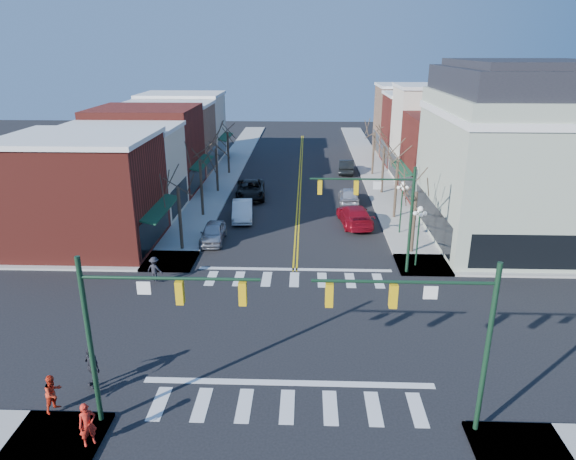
# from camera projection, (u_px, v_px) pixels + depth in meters

# --- Properties ---
(ground) EXTENTS (160.00, 160.00, 0.00)m
(ground) POSITION_uv_depth(u_px,v_px,m) (292.00, 329.00, 27.27)
(ground) COLOR black
(ground) RESTS_ON ground
(sidewalk_left) EXTENTS (3.50, 70.00, 0.15)m
(sidewalk_left) POSITION_uv_depth(u_px,v_px,m) (201.00, 212.00, 46.35)
(sidewalk_left) COLOR #9E9B93
(sidewalk_left) RESTS_ON ground
(sidewalk_right) EXTENTS (3.50, 70.00, 0.15)m
(sidewalk_right) POSITION_uv_depth(u_px,v_px,m) (396.00, 214.00, 45.76)
(sidewalk_right) COLOR #9E9B93
(sidewalk_right) RESTS_ON ground
(bldg_left_brick_a) EXTENTS (10.00, 8.50, 8.00)m
(bldg_left_brick_a) POSITION_uv_depth(u_px,v_px,m) (85.00, 194.00, 37.49)
(bldg_left_brick_a) COLOR maroon
(bldg_left_brick_a) RESTS_ON ground
(bldg_left_stucco_a) EXTENTS (10.00, 7.00, 7.50)m
(bldg_left_stucco_a) POSITION_uv_depth(u_px,v_px,m) (121.00, 173.00, 44.87)
(bldg_left_stucco_a) COLOR beige
(bldg_left_stucco_a) RESTS_ON ground
(bldg_left_brick_b) EXTENTS (10.00, 9.00, 8.50)m
(bldg_left_brick_b) POSITION_uv_depth(u_px,v_px,m) (148.00, 150.00, 52.22)
(bldg_left_brick_b) COLOR maroon
(bldg_left_brick_b) RESTS_ON ground
(bldg_left_tan) EXTENTS (10.00, 7.50, 7.80)m
(bldg_left_tan) POSITION_uv_depth(u_px,v_px,m) (169.00, 139.00, 60.10)
(bldg_left_tan) COLOR #A17458
(bldg_left_tan) RESTS_ON ground
(bldg_left_stucco_b) EXTENTS (10.00, 8.00, 8.20)m
(bldg_left_stucco_b) POSITION_uv_depth(u_px,v_px,m) (183.00, 128.00, 67.32)
(bldg_left_stucco_b) COLOR beige
(bldg_left_stucco_b) RESTS_ON ground
(bldg_right_brick_a) EXTENTS (10.00, 8.50, 8.00)m
(bldg_right_brick_a) POSITION_uv_depth(u_px,v_px,m) (459.00, 158.00, 49.61)
(bldg_right_brick_a) COLOR maroon
(bldg_right_brick_a) RESTS_ON ground
(bldg_right_stucco) EXTENTS (10.00, 7.00, 10.00)m
(bldg_right_stucco) POSITION_uv_depth(u_px,v_px,m) (441.00, 135.00, 56.57)
(bldg_right_stucco) COLOR beige
(bldg_right_stucco) RESTS_ON ground
(bldg_right_brick_b) EXTENTS (10.00, 8.00, 8.50)m
(bldg_right_brick_b) POSITION_uv_depth(u_px,v_px,m) (425.00, 131.00, 63.87)
(bldg_right_brick_b) COLOR maroon
(bldg_right_brick_b) RESTS_ON ground
(bldg_right_tan) EXTENTS (10.00, 8.00, 9.00)m
(bldg_right_tan) POSITION_uv_depth(u_px,v_px,m) (413.00, 120.00, 71.31)
(bldg_right_tan) COLOR #A17458
(bldg_right_tan) RESTS_ON ground
(victorian_corner) EXTENTS (12.25, 14.25, 13.30)m
(victorian_corner) POSITION_uv_depth(u_px,v_px,m) (519.00, 154.00, 38.10)
(victorian_corner) COLOR #A0AB94
(victorian_corner) RESTS_ON ground
(traffic_mast_near_left) EXTENTS (6.60, 0.28, 7.20)m
(traffic_mast_near_left) POSITION_uv_depth(u_px,v_px,m) (136.00, 319.00, 18.91)
(traffic_mast_near_left) COLOR #14331E
(traffic_mast_near_left) RESTS_ON ground
(traffic_mast_near_right) EXTENTS (6.60, 0.28, 7.20)m
(traffic_mast_near_right) POSITION_uv_depth(u_px,v_px,m) (439.00, 325.00, 18.53)
(traffic_mast_near_right) COLOR #14331E
(traffic_mast_near_right) RESTS_ON ground
(traffic_mast_far_right) EXTENTS (6.60, 0.28, 7.20)m
(traffic_mast_far_right) POSITION_uv_depth(u_px,v_px,m) (383.00, 205.00, 32.45)
(traffic_mast_far_right) COLOR #14331E
(traffic_mast_far_right) RESTS_ON ground
(lamppost_corner) EXTENTS (0.36, 0.36, 4.33)m
(lamppost_corner) POSITION_uv_depth(u_px,v_px,m) (419.00, 226.00, 33.99)
(lamppost_corner) COLOR #14331E
(lamppost_corner) RESTS_ON ground
(lamppost_midblock) EXTENTS (0.36, 0.36, 4.33)m
(lamppost_midblock) POSITION_uv_depth(u_px,v_px,m) (402.00, 199.00, 40.10)
(lamppost_midblock) COLOR #14331E
(lamppost_midblock) RESTS_ON ground
(tree_left_a) EXTENTS (0.24, 0.24, 4.76)m
(tree_left_a) POSITION_uv_depth(u_px,v_px,m) (180.00, 220.00, 37.10)
(tree_left_a) COLOR #382B21
(tree_left_a) RESTS_ON ground
(tree_left_b) EXTENTS (0.24, 0.24, 5.04)m
(tree_left_b) POSITION_uv_depth(u_px,v_px,m) (202.00, 189.00, 44.57)
(tree_left_b) COLOR #382B21
(tree_left_b) RESTS_ON ground
(tree_left_c) EXTENTS (0.24, 0.24, 4.55)m
(tree_left_c) POSITION_uv_depth(u_px,v_px,m) (217.00, 170.00, 52.18)
(tree_left_c) COLOR #382B21
(tree_left_c) RESTS_ON ground
(tree_left_d) EXTENTS (0.24, 0.24, 4.90)m
(tree_left_d) POSITION_uv_depth(u_px,v_px,m) (228.00, 153.00, 59.64)
(tree_left_d) COLOR #382B21
(tree_left_d) RESTS_ON ground
(tree_right_a) EXTENTS (0.24, 0.24, 4.62)m
(tree_right_a) POSITION_uv_depth(u_px,v_px,m) (414.00, 223.00, 36.55)
(tree_right_a) COLOR #382B21
(tree_right_a) RESTS_ON ground
(tree_right_b) EXTENTS (0.24, 0.24, 5.18)m
(tree_right_b) POSITION_uv_depth(u_px,v_px,m) (396.00, 190.00, 43.98)
(tree_right_b) COLOR #382B21
(tree_right_b) RESTS_ON ground
(tree_right_c) EXTENTS (0.24, 0.24, 4.83)m
(tree_right_c) POSITION_uv_depth(u_px,v_px,m) (383.00, 170.00, 51.57)
(tree_right_c) COLOR #382B21
(tree_right_c) RESTS_ON ground
(tree_right_d) EXTENTS (0.24, 0.24, 4.97)m
(tree_right_d) POSITION_uv_depth(u_px,v_px,m) (373.00, 154.00, 59.07)
(tree_right_d) COLOR #382B21
(tree_right_d) RESTS_ON ground
(car_left_near) EXTENTS (1.83, 4.33, 1.46)m
(car_left_near) POSITION_uv_depth(u_px,v_px,m) (213.00, 233.00, 39.27)
(car_left_near) COLOR #ACABB0
(car_left_near) RESTS_ON ground
(car_left_mid) EXTENTS (2.18, 5.01, 1.60)m
(car_left_mid) POSITION_uv_depth(u_px,v_px,m) (242.00, 210.00, 44.38)
(car_left_mid) COLOR white
(car_left_mid) RESTS_ON ground
(car_left_far) EXTENTS (3.27, 6.22, 1.67)m
(car_left_far) POSITION_uv_depth(u_px,v_px,m) (251.00, 189.00, 50.71)
(car_left_far) COLOR black
(car_left_far) RESTS_ON ground
(car_right_near) EXTENTS (3.01, 6.01, 1.68)m
(car_right_near) POSITION_uv_depth(u_px,v_px,m) (355.00, 215.00, 42.97)
(car_right_near) COLOR maroon
(car_right_near) RESTS_ON ground
(car_right_mid) EXTENTS (1.90, 4.57, 1.55)m
(car_right_mid) POSITION_uv_depth(u_px,v_px,m) (349.00, 195.00, 48.98)
(car_right_mid) COLOR silver
(car_right_mid) RESTS_ON ground
(car_right_far) EXTENTS (2.07, 4.98, 1.60)m
(car_right_far) POSITION_uv_depth(u_px,v_px,m) (346.00, 166.00, 60.64)
(car_right_far) COLOR black
(car_right_far) RESTS_ON ground
(pedestrian_red_a) EXTENTS (0.76, 0.72, 1.75)m
(pedestrian_red_a) POSITION_uv_depth(u_px,v_px,m) (88.00, 425.00, 18.95)
(pedestrian_red_a) COLOR red
(pedestrian_red_a) RESTS_ON sidewalk_left
(pedestrian_red_b) EXTENTS (0.88, 0.97, 1.63)m
(pedestrian_red_b) POSITION_uv_depth(u_px,v_px,m) (53.00, 393.00, 20.77)
(pedestrian_red_b) COLOR red
(pedestrian_red_b) RESTS_ON sidewalk_left
(pedestrian_dark_a) EXTENTS (1.17, 1.11, 1.95)m
(pedestrian_dark_a) POSITION_uv_depth(u_px,v_px,m) (92.00, 366.00, 22.23)
(pedestrian_dark_a) COLOR black
(pedestrian_dark_a) RESTS_ON sidewalk_left
(pedestrian_dark_b) EXTENTS (1.17, 0.87, 1.62)m
(pedestrian_dark_b) POSITION_uv_depth(u_px,v_px,m) (155.00, 269.00, 32.32)
(pedestrian_dark_b) COLOR black
(pedestrian_dark_b) RESTS_ON sidewalk_left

